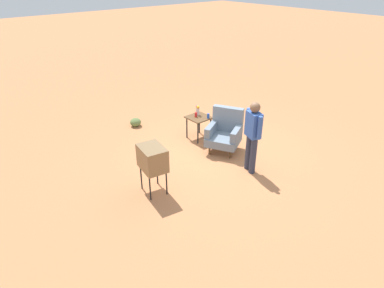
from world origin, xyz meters
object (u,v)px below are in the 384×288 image
at_px(armchair, 225,131).
at_px(side_table, 199,120).
at_px(soda_can_red, 196,115).
at_px(tv_on_stand, 152,158).
at_px(person_standing, 253,133).
at_px(flower_vase, 198,110).
at_px(soda_can_blue, 208,116).

relative_size(armchair, side_table, 1.73).
bearing_deg(soda_can_red, side_table, 50.02).
relative_size(armchair, tv_on_stand, 1.03).
relative_size(side_table, soda_can_red, 5.03).
height_order(person_standing, flower_vase, person_standing).
bearing_deg(person_standing, tv_on_stand, -109.06).
bearing_deg(soda_can_blue, person_standing, -10.69).
bearing_deg(side_table, tv_on_stand, -61.63).
xyz_separation_m(soda_can_red, flower_vase, (-0.07, 0.12, 0.09)).
height_order(tv_on_stand, flower_vase, tv_on_stand).
bearing_deg(flower_vase, soda_can_blue, 11.54).
distance_m(person_standing, soda_can_blue, 1.80).
height_order(person_standing, soda_can_red, person_standing).
height_order(side_table, soda_can_blue, soda_can_blue).
distance_m(armchair, tv_on_stand, 2.42).
distance_m(side_table, soda_can_red, 0.17).
height_order(side_table, soda_can_red, soda_can_red).
distance_m(side_table, soda_can_blue, 0.30).
height_order(tv_on_stand, soda_can_red, tv_on_stand).
distance_m(tv_on_stand, flower_vase, 2.73).
bearing_deg(side_table, soda_can_red, -129.98).
height_order(tv_on_stand, soda_can_blue, tv_on_stand).
distance_m(tv_on_stand, soda_can_blue, 2.65).
bearing_deg(armchair, soda_can_blue, 174.78).
height_order(armchair, tv_on_stand, armchair).
relative_size(tv_on_stand, flower_vase, 3.89).
bearing_deg(soda_can_blue, side_table, -148.31).
bearing_deg(flower_vase, tv_on_stand, -60.08).
bearing_deg(soda_can_blue, flower_vase, -168.46).
bearing_deg(soda_can_red, flower_vase, 119.46).
distance_m(armchair, side_table, 0.90).
height_order(side_table, flower_vase, flower_vase).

